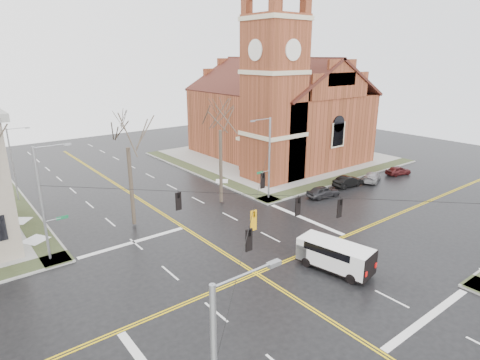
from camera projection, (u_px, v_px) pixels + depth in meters
ground at (256, 274)px, 29.64m from camera, size 120.00×120.00×0.00m
sidewalks at (256, 273)px, 29.61m from camera, size 80.00×80.00×0.17m
road_markings at (256, 273)px, 29.63m from camera, size 100.00×100.00×0.01m
church at (276, 104)px, 60.31m from camera, size 24.28×27.48×27.50m
signal_pole_ne at (268, 156)px, 43.46m from camera, size 2.75×0.22×9.00m
signal_pole_nw at (44, 201)px, 30.17m from camera, size 2.75×0.22×9.00m
span_wires at (257, 195)px, 27.79m from camera, size 23.02×23.02×0.03m
traffic_signals at (263, 207)px, 27.51m from camera, size 8.21×8.26×1.30m
streetlight_north_a at (14, 162)px, 43.13m from camera, size 2.30×0.20×8.00m
cargo_van at (332, 253)px, 29.97m from camera, size 3.24×5.92×2.14m
parked_car_a at (323, 192)px, 45.34m from camera, size 4.16×2.27×1.34m
parked_car_b at (348, 181)px, 49.04m from camera, size 4.19×1.74×1.35m
parked_car_c at (372, 177)px, 51.08m from camera, size 4.63×3.27×1.25m
parked_car_d at (398, 170)px, 53.85m from camera, size 3.86×2.28×1.23m
tree_nw_near at (127, 142)px, 35.68m from camera, size 4.00×4.00×11.09m
tree_ne at (220, 125)px, 41.36m from camera, size 4.00×4.00×11.79m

